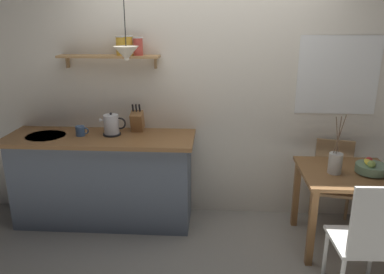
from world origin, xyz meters
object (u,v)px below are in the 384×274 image
at_px(dining_chair_near, 368,238).
at_px(fruit_bowl, 371,168).
at_px(knife_block, 137,121).
at_px(pendant_lamp, 126,53).
at_px(coffee_mug_by_sink, 81,131).
at_px(electric_kettle, 112,125).
at_px(dining_chair_far, 333,179).
at_px(dining_table, 346,185).
at_px(twig_vase, 335,163).

relative_size(dining_chair_near, fruit_bowl, 3.63).
distance_m(knife_block, pendant_lamp, 0.73).
distance_m(dining_chair_near, pendant_lamp, 2.43).
distance_m(knife_block, coffee_mug_by_sink, 0.55).
bearing_deg(electric_kettle, dining_chair_far, 2.04).
distance_m(fruit_bowl, pendant_lamp, 2.36).
relative_size(dining_table, dining_chair_far, 0.94).
xyz_separation_m(dining_chair_far, knife_block, (-1.96, 0.06, 0.56)).
bearing_deg(fruit_bowl, pendant_lamp, 174.08).
bearing_deg(dining_table, pendant_lamp, 174.28).
relative_size(electric_kettle, coffee_mug_by_sink, 1.99).
bearing_deg(fruit_bowl, coffee_mug_by_sink, 173.50).
xyz_separation_m(dining_table, dining_chair_near, (-0.07, -0.74, -0.07)).
bearing_deg(dining_chair_near, twig_vase, 94.62).
xyz_separation_m(dining_chair_near, electric_kettle, (-2.10, 1.05, 0.50)).
distance_m(dining_chair_far, knife_block, 2.04).
relative_size(dining_chair_near, coffee_mug_by_sink, 7.60).
height_order(dining_chair_far, pendant_lamp, pendant_lamp).
bearing_deg(electric_kettle, dining_chair_near, -26.61).
xyz_separation_m(dining_table, knife_block, (-1.95, 0.46, 0.44)).
height_order(dining_table, knife_block, knife_block).
height_order(dining_chair_far, knife_block, knife_block).
xyz_separation_m(knife_block, coffee_mug_by_sink, (-0.52, -0.18, -0.06)).
height_order(electric_kettle, knife_block, knife_block).
bearing_deg(dining_chair_near, dining_chair_far, 85.83).
relative_size(dining_table, knife_block, 2.81).
relative_size(dining_table, dining_chair_near, 0.83).
bearing_deg(twig_vase, fruit_bowl, 0.71).
distance_m(twig_vase, coffee_mug_by_sink, 2.37).
xyz_separation_m(dining_table, dining_chair_far, (0.01, 0.39, -0.12)).
bearing_deg(twig_vase, dining_chair_near, -85.38).
distance_m(electric_kettle, coffee_mug_by_sink, 0.31).
bearing_deg(coffee_mug_by_sink, pendant_lamp, -8.94).
height_order(dining_chair_near, dining_chair_far, dining_chair_near).
height_order(dining_chair_far, twig_vase, twig_vase).
bearing_deg(dining_chair_far, dining_table, -91.88).
relative_size(dining_chair_far, electric_kettle, 3.36).
distance_m(dining_chair_far, twig_vase, 0.56).
distance_m(fruit_bowl, knife_block, 2.20).
height_order(dining_chair_near, knife_block, knife_block).
height_order(dining_chair_far, fruit_bowl, fruit_bowl).
bearing_deg(pendant_lamp, electric_kettle, 149.83).
height_order(knife_block, pendant_lamp, pendant_lamp).
distance_m(dining_chair_far, electric_kettle, 2.25).
xyz_separation_m(knife_block, pendant_lamp, (-0.01, -0.26, 0.69)).
relative_size(dining_chair_near, knife_block, 3.41).
bearing_deg(fruit_bowl, dining_chair_far, 112.30).
bearing_deg(dining_chair_far, fruit_bowl, -67.70).
relative_size(dining_table, pendant_lamp, 1.49).
height_order(fruit_bowl, twig_vase, twig_vase).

